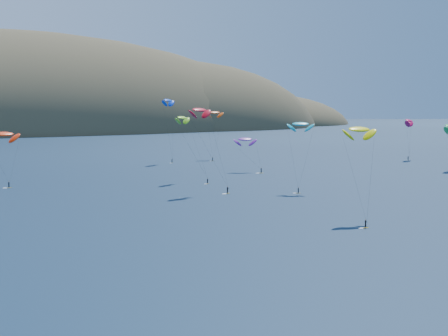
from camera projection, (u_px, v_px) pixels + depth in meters
island at (33, 140)px, 599.95m from camera, size 730.00×300.00×210.00m
kitesurfer_1 at (4, 134)px, 187.38m from camera, size 9.55×9.98×18.06m
kitesurfer_2 at (359, 129)px, 133.19m from camera, size 10.78×12.19×21.34m
kitesurfer_3 at (182, 118)px, 197.84m from camera, size 7.96×14.55×22.12m
kitesurfer_4 at (168, 100)px, 260.48m from camera, size 9.01×8.80×28.35m
kitesurfer_5 at (300, 124)px, 175.61m from camera, size 8.27×8.49×20.92m
kitesurfer_6 at (245, 139)px, 226.66m from camera, size 8.94×12.29×13.99m
kitesurfer_8 at (409, 121)px, 275.18m from camera, size 11.36×10.84×19.73m
kitesurfer_9 at (200, 110)px, 172.34m from camera, size 10.19×10.29×25.08m
kitesurfer_11 at (215, 113)px, 278.99m from camera, size 11.56×13.64×22.90m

